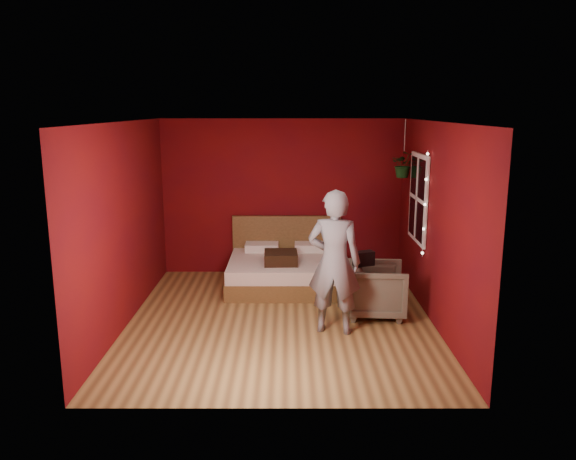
% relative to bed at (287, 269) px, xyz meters
% --- Properties ---
extents(floor, '(4.50, 4.50, 0.00)m').
position_rel_bed_xyz_m(floor, '(-0.08, -1.51, -0.26)').
color(floor, olive).
rests_on(floor, ground).
extents(room_walls, '(4.04, 4.54, 2.62)m').
position_rel_bed_xyz_m(room_walls, '(-0.08, -1.51, 1.42)').
color(room_walls, '#660C0A').
rests_on(room_walls, ground).
extents(window, '(0.05, 0.97, 1.27)m').
position_rel_bed_xyz_m(window, '(1.89, -0.61, 1.24)').
color(window, white).
rests_on(window, room_walls).
extents(fairy_lights, '(0.04, 0.04, 1.45)m').
position_rel_bed_xyz_m(fairy_lights, '(1.86, -1.14, 1.24)').
color(fairy_lights, silver).
rests_on(fairy_lights, room_walls).
extents(bed, '(1.82, 1.54, 1.00)m').
position_rel_bed_xyz_m(bed, '(0.00, 0.00, 0.00)').
color(bed, brown).
rests_on(bed, ground).
extents(person, '(0.74, 0.56, 1.81)m').
position_rel_bed_xyz_m(person, '(0.59, -1.89, 0.65)').
color(person, slate).
rests_on(person, ground).
extents(armchair, '(0.84, 0.82, 0.72)m').
position_rel_bed_xyz_m(armchair, '(1.22, -1.32, 0.10)').
color(armchair, '#605E4B').
rests_on(armchair, ground).
extents(handbag, '(0.30, 0.23, 0.19)m').
position_rel_bed_xyz_m(handbag, '(1.03, -1.39, 0.56)').
color(handbag, black).
rests_on(handbag, armchair).
extents(throw_pillow, '(0.51, 0.51, 0.18)m').
position_rel_bed_xyz_m(throw_pillow, '(-0.08, -0.33, 0.28)').
color(throw_pillow, black).
rests_on(throw_pillow, bed).
extents(hanging_plant, '(0.39, 0.35, 0.89)m').
position_rel_bed_xyz_m(hanging_plant, '(1.80, 0.07, 1.66)').
color(hanging_plant, silver).
rests_on(hanging_plant, room_walls).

